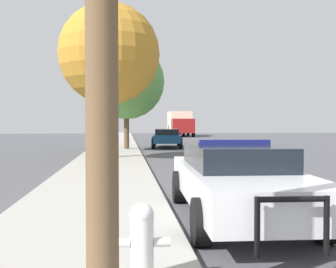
{
  "coord_description": "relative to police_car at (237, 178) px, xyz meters",
  "views": [
    {
      "loc": [
        -4.44,
        -8.19,
        1.73
      ],
      "look_at": [
        -2.11,
        14.5,
        1.07
      ],
      "focal_mm": 45.0,
      "sensor_mm": 36.0,
      "label": 1
    }
  ],
  "objects": [
    {
      "name": "car_background_distant",
      "position": [
        4.11,
        43.69,
        -0.02
      ],
      "size": [
        2.07,
        4.22,
        1.3
      ],
      "rotation": [
        0.0,
        0.0,
        0.05
      ],
      "color": "#B7B7BC",
      "rests_on": "ground_plane"
    },
    {
      "name": "tree_sidewalk_near",
      "position": [
        -2.68,
        11.83,
        4.06
      ],
      "size": [
        4.56,
        4.56,
        6.95
      ],
      "color": "#4C3823",
      "rests_on": "sidewalk_left"
    },
    {
      "name": "police_car",
      "position": [
        0.0,
        0.0,
        0.0
      ],
      "size": [
        2.13,
        5.3,
        1.41
      ],
      "rotation": [
        0.0,
        0.0,
        3.11
      ],
      "color": "white",
      "rests_on": "ground_plane"
    },
    {
      "name": "sidewalk_left",
      "position": [
        -2.65,
        0.84,
        -0.66
      ],
      "size": [
        3.0,
        110.0,
        0.13
      ],
      "color": "#A3A099",
      "rests_on": "ground_plane"
    },
    {
      "name": "car_background_midblock",
      "position": [
        0.81,
        20.73,
        -0.03
      ],
      "size": [
        2.27,
        4.47,
        1.25
      ],
      "rotation": [
        0.0,
        0.0,
        -0.09
      ],
      "color": "navy",
      "rests_on": "ground_plane"
    },
    {
      "name": "fire_hydrant",
      "position": [
        -1.82,
        -3.1,
        -0.18
      ],
      "size": [
        0.57,
        0.25,
        0.78
      ],
      "color": "white",
      "rests_on": "sidewalk_left"
    },
    {
      "name": "box_truck",
      "position": [
        4.6,
        42.72,
        0.88
      ],
      "size": [
        2.81,
        7.58,
        2.96
      ],
      "rotation": [
        0.0,
        0.0,
        3.12
      ],
      "color": "maroon",
      "rests_on": "ground_plane"
    },
    {
      "name": "tree_sidewalk_mid",
      "position": [
        -1.89,
        17.69,
        3.41
      ],
      "size": [
        4.51,
        4.51,
        6.26
      ],
      "color": "brown",
      "rests_on": "sidewalk_left"
    },
    {
      "name": "traffic_light",
      "position": [
        -1.46,
        26.7,
        2.93
      ],
      "size": [
        4.34,
        0.35,
        4.91
      ],
      "color": "#424247",
      "rests_on": "sidewalk_left"
    }
  ]
}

